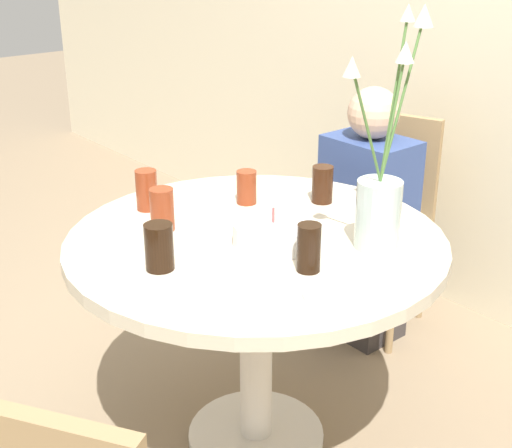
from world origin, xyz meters
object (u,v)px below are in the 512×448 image
Objects in this scene: drink_glass_1 at (162,209)px; drink_glass_2 at (147,190)px; flower_vase at (381,189)px; drink_glass_0 at (247,187)px; person_guest at (366,225)px; side_plate at (341,295)px; drink_glass_4 at (159,247)px; drink_glass_3 at (309,248)px; drink_glass_5 at (322,184)px; chair_far_back at (382,211)px; birthday_cake at (274,233)px.

drink_glass_2 is (-0.18, 0.06, 0.00)m from drink_glass_1.
flower_vase reaches higher than drink_glass_0.
person_guest reaches higher than drink_glass_2.
side_plate is 1.48× the size of drink_glass_1.
person_guest is (-0.67, 0.87, -0.26)m from side_plate.
drink_glass_0 is 0.55m from drink_glass_4.
person_guest is (0.15, 0.92, -0.32)m from drink_glass_2.
side_plate is at bearing -13.42° from drink_glass_3.
drink_glass_0 is 0.90× the size of drink_glass_5.
chair_far_back is 0.85m from drink_glass_0.
birthday_cake is 0.35m from drink_glass_0.
flower_vase reaches higher than chair_far_back.
side_plate is at bearing -19.43° from drink_glass_0.
birthday_cake is 0.36m from side_plate.
drink_glass_1 is (-0.65, -0.11, 0.06)m from side_plate.
drink_glass_1 is (-0.50, -0.41, -0.11)m from flower_vase.
drink_glass_2 is at bearing -99.36° from person_guest.
drink_glass_2 is 0.13× the size of person_guest.
drink_glass_4 is at bearing -34.97° from drink_glass_1.
drink_glass_4 is (0.22, -0.15, -0.00)m from drink_glass_1.
drink_glass_5 reaches higher than side_plate.
drink_glass_1 is at bearing -104.86° from drink_glass_5.
side_plate is 0.70m from drink_glass_0.
chair_far_back is at bearing 93.70° from drink_glass_1.
drink_glass_4 is (-0.28, -0.57, -0.11)m from flower_vase.
side_plate is (0.35, -0.08, -0.03)m from birthday_cake.
flower_vase reaches higher than drink_glass_1.
drink_glass_1 is 1.03m from person_guest.
drink_glass_5 is (0.22, -0.59, 0.31)m from chair_far_back.
drink_glass_5 is at bearing 131.05° from drink_glass_3.
side_plate is at bearing -72.17° from chair_far_back.
birthday_cake is 1.77× the size of drink_glass_2.
birthday_cake is (0.37, -0.94, 0.29)m from chair_far_back.
chair_far_back is at bearing 94.47° from drink_glass_0.
drink_glass_4 is (0.40, -0.21, -0.00)m from drink_glass_2.
drink_glass_5 reaches higher than drink_glass_0.
drink_glass_3 is (0.49, 0.15, 0.00)m from drink_glass_1.
drink_glass_4 is at bearing -83.63° from drink_glass_5.
drink_glass_3 reaches higher than drink_glass_4.
drink_glass_4 reaches higher than side_plate.
person_guest is at bearing 121.71° from drink_glass_3.
side_plate is 0.50m from drink_glass_4.
birthday_cake is at bearing 166.97° from side_plate.
flower_vase is 0.77m from drink_glass_2.
drink_glass_1 reaches higher than drink_glass_0.
birthday_cake is 1.20× the size of side_plate.
drink_glass_0 is 0.84× the size of drink_glass_3.
drink_glass_3 reaches higher than side_plate.
drink_glass_2 is (-0.68, -0.36, -0.11)m from flower_vase.
flower_vase reaches higher than drink_glass_4.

